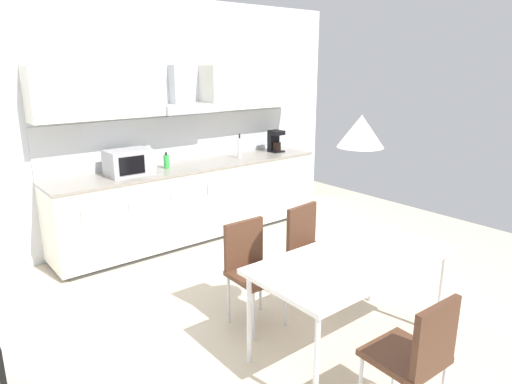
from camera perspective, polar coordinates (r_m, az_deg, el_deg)
name	(u,v)px	position (r m, az deg, el deg)	size (l,w,h in m)	color
ground_plane	(280,330)	(3.95, 3.02, -16.86)	(7.64, 7.76, 0.02)	beige
wall_back	(132,124)	(5.61, -15.24, 8.22)	(6.11, 0.10, 2.87)	silver
kitchen_counter	(194,201)	(5.74, -7.76, -1.11)	(3.49, 0.68, 0.93)	#333333
backsplash_tile	(179,139)	(5.84, -9.63, 6.59)	(3.47, 0.02, 0.57)	silver
upper_wall_cabinets	(183,90)	(5.65, -9.12, 12.52)	(3.47, 0.40, 0.56)	silver
microwave	(129,162)	(5.24, -15.61, 3.59)	(0.48, 0.35, 0.28)	#ADADB2
coffee_maker	(275,141)	(6.41, 2.40, 6.38)	(0.18, 0.19, 0.30)	black
bottle_white	(240,148)	(5.96, -2.07, 5.54)	(0.06, 0.06, 0.32)	white
bottle_green	(166,161)	(5.48, -11.13, 3.77)	(0.07, 0.07, 0.19)	green
dining_table	(353,264)	(3.47, 11.99, -8.80)	(1.55, 0.78, 0.74)	white
chair_near_left	(417,351)	(2.92, 19.53, -18.17)	(0.41, 0.41, 0.87)	#4C2D1E
chair_far_right	(309,243)	(4.24, 6.70, -6.33)	(0.44, 0.44, 0.87)	#4C2D1E
chair_far_left	(251,263)	(3.82, -0.63, -8.81)	(0.41, 0.41, 0.87)	#4C2D1E
pendant_lamp	(361,131)	(3.20, 12.99, 7.42)	(0.32, 0.32, 0.22)	silver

